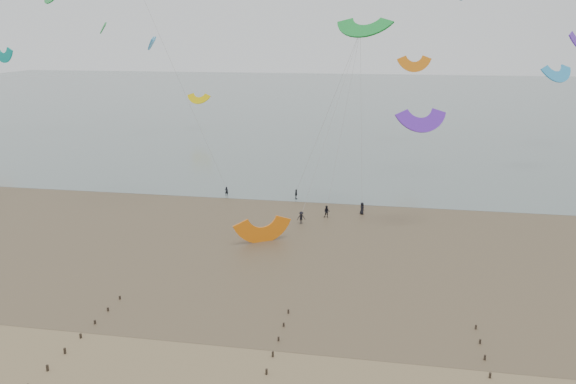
% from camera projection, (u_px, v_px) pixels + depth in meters
% --- Properties ---
extents(ground, '(500.00, 500.00, 0.00)m').
position_uv_depth(ground, '(214.00, 380.00, 45.30)').
color(ground, brown).
rests_on(ground, ground).
extents(sea_and_shore, '(500.00, 665.00, 0.03)m').
position_uv_depth(sea_and_shore, '(259.00, 233.00, 78.57)').
color(sea_and_shore, '#475654').
rests_on(sea_and_shore, ground).
extents(kitesurfer_lead, '(0.62, 0.43, 1.64)m').
position_uv_depth(kitesurfer_lead, '(227.00, 191.00, 96.10)').
color(kitesurfer_lead, black).
rests_on(kitesurfer_lead, ground).
extents(kitesurfers, '(141.47, 22.91, 1.90)m').
position_uv_depth(kitesurfers, '(426.00, 209.00, 86.36)').
color(kitesurfers, black).
rests_on(kitesurfers, ground).
extents(grounded_kite, '(8.41, 7.94, 3.67)m').
position_uv_depth(grounded_kite, '(263.00, 242.00, 75.19)').
color(grounded_kite, orange).
rests_on(grounded_kite, ground).
extents(kites_airborne, '(236.07, 118.11, 40.91)m').
position_uv_depth(kites_airborne, '(266.00, 42.00, 125.94)').
color(kites_airborne, '#168F31').
rests_on(kites_airborne, ground).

